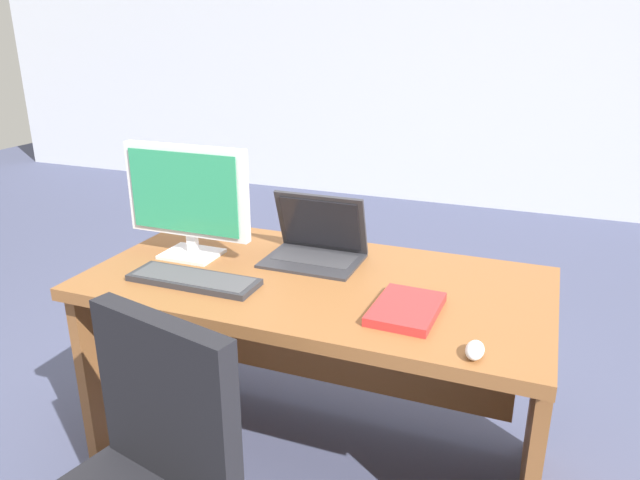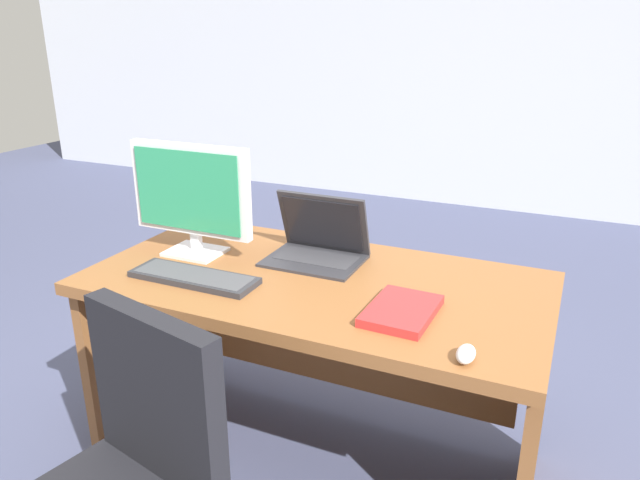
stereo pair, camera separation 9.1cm
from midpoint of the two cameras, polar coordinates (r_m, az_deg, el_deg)
The scene contains 9 objects.
ground at distance 3.57m, azimuth 10.43°, elevation -5.55°, with size 12.00×12.00×0.00m, color #474C6B.
back_wall at distance 5.31m, azimuth 17.31°, elevation 17.77°, with size 10.00×0.10×2.80m, color silver.
desk at distance 2.09m, azimuth 1.32°, elevation -8.35°, with size 1.51×0.78×0.73m.
monitor at distance 2.15m, azimuth -11.11°, elevation 4.37°, with size 0.47×0.16×0.40m.
laptop at distance 2.11m, azimuth 1.18°, elevation 0.09°, with size 0.33×0.25×0.23m.
keyboard at distance 1.98m, azimuth -10.72°, elevation -3.53°, with size 0.43×0.14×0.02m.
mouse at distance 1.55m, azimuth 15.50°, elevation -10.52°, with size 0.05×0.08×0.04m.
desk_lamp at distance 2.34m, azimuth -7.71°, elevation 6.49°, with size 0.12×0.15×0.35m.
book at distance 1.74m, azimuth 9.34°, elevation -6.74°, with size 0.19×0.27×0.03m.
Camera 2 is at (0.75, -1.64, 1.51)m, focal length 33.33 mm.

